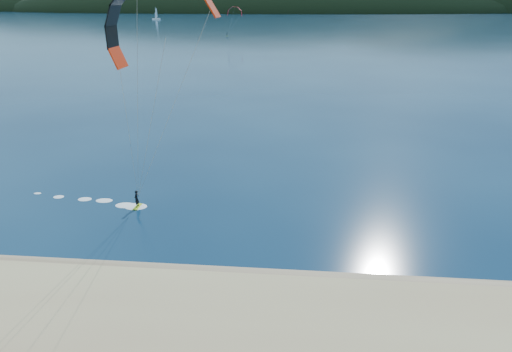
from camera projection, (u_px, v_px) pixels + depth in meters
The scene contains 6 objects.
ground at pixel (180, 325), 23.87m from camera, with size 1800.00×1800.00×0.00m, color #071D38.
wet_sand at pixel (197, 277), 28.00m from camera, with size 220.00×2.50×0.10m.
headland at pixel (294, 11), 711.17m from camera, with size 1200.00×310.00×140.00m.
kitesurfer_near at pixel (162, 47), 27.10m from camera, with size 19.90×8.26×17.93m.
kitesurfer_far at pixel (235, 15), 207.97m from camera, with size 9.10×7.14×12.34m.
sailboat at pixel (156, 19), 400.77m from camera, with size 8.07×5.01×11.23m.
Camera 1 is at (5.88, -18.53, 16.68)m, focal length 30.28 mm.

